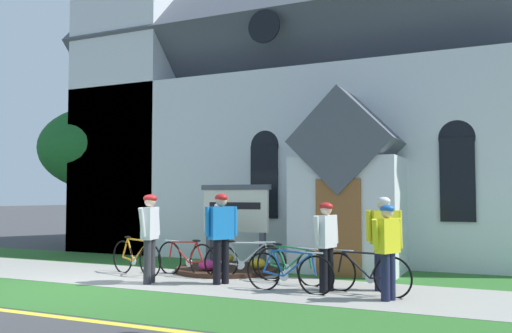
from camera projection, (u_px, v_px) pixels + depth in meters
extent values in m
plane|color=#3D3D3F|center=(187.00, 264.00, 13.83)|extent=(140.00, 140.00, 0.00)
cube|color=#99968E|center=(196.00, 281.00, 11.04)|extent=(32.00, 2.65, 0.01)
cube|color=#2D6628|center=(120.00, 302.00, 8.86)|extent=(32.00, 2.15, 0.01)
cube|color=#2D6628|center=(247.00, 267.00, 13.20)|extent=(24.00, 2.12, 0.01)
cube|color=yellow|center=(65.00, 318.00, 7.74)|extent=(28.00, 0.16, 0.01)
cube|color=silver|center=(315.00, 171.00, 18.03)|extent=(13.58, 8.22, 5.09)
cube|color=#4C515B|center=(314.00, 47.00, 18.25)|extent=(14.08, 8.37, 8.37)
cube|color=silver|center=(141.00, 64.00, 18.11)|extent=(3.22, 3.22, 12.23)
cube|color=silver|center=(348.00, 215.00, 12.48)|extent=(2.40, 1.60, 2.60)
cube|color=#4C515B|center=(348.00, 143.00, 12.57)|extent=(2.40, 1.80, 2.40)
cube|color=brown|center=(338.00, 228.00, 11.73)|extent=(1.00, 0.06, 2.10)
cube|color=black|center=(264.00, 182.00, 14.24)|extent=(0.76, 0.06, 1.90)
cone|color=black|center=(264.00, 146.00, 14.30)|extent=(0.80, 0.06, 0.80)
cube|color=black|center=(457.00, 179.00, 12.26)|extent=(0.76, 0.06, 1.90)
cone|color=black|center=(457.00, 137.00, 12.32)|extent=(0.80, 0.06, 0.80)
cylinder|color=black|center=(264.00, 26.00, 14.47)|extent=(0.90, 0.06, 0.90)
cube|color=#474C56|center=(209.00, 249.00, 13.19)|extent=(0.12, 0.12, 0.89)
cube|color=#474C56|center=(263.00, 252.00, 12.52)|extent=(0.12, 0.12, 0.89)
cube|color=silver|center=(235.00, 211.00, 12.91)|extent=(1.73, 0.16, 0.99)
cube|color=#474C56|center=(235.00, 187.00, 12.94)|extent=(1.85, 0.21, 0.12)
cube|color=black|center=(234.00, 206.00, 12.87)|extent=(1.38, 0.08, 0.16)
cylinder|color=#382319|center=(226.00, 270.00, 12.43)|extent=(2.33, 2.33, 0.10)
ellipsoid|color=gold|center=(258.00, 264.00, 12.18)|extent=(0.36, 0.36, 0.24)
ellipsoid|color=gold|center=(226.00, 258.00, 13.24)|extent=(0.36, 0.36, 0.24)
ellipsoid|color=#CC338C|center=(207.00, 265.00, 11.93)|extent=(0.36, 0.36, 0.24)
torus|color=black|center=(264.00, 271.00, 10.07)|extent=(0.71, 0.12, 0.71)
torus|color=black|center=(316.00, 276.00, 9.52)|extent=(0.71, 0.12, 0.71)
cylinder|color=#194CA5|center=(297.00, 265.00, 9.72)|extent=(0.57, 0.10, 0.46)
cylinder|color=#194CA5|center=(292.00, 252.00, 9.79)|extent=(0.79, 0.12, 0.07)
cylinder|color=#194CA5|center=(278.00, 263.00, 9.92)|extent=(0.27, 0.07, 0.47)
cylinder|color=#194CA5|center=(274.00, 274.00, 9.96)|extent=(0.43, 0.08, 0.09)
cylinder|color=#194CA5|center=(268.00, 261.00, 10.03)|extent=(0.23, 0.06, 0.42)
cylinder|color=#194CA5|center=(314.00, 265.00, 9.55)|extent=(0.12, 0.05, 0.38)
ellipsoid|color=black|center=(272.00, 248.00, 9.99)|extent=(0.25, 0.11, 0.05)
cylinder|color=silver|center=(311.00, 253.00, 9.59)|extent=(0.44, 0.08, 0.03)
cylinder|color=silver|center=(284.00, 276.00, 9.85)|extent=(0.18, 0.04, 0.18)
torus|color=black|center=(221.00, 262.00, 11.38)|extent=(0.69, 0.29, 0.73)
torus|color=black|center=(269.00, 263.00, 11.32)|extent=(0.69, 0.29, 0.73)
cylinder|color=#B7B7BC|center=(253.00, 254.00, 11.35)|extent=(0.52, 0.23, 0.48)
cylinder|color=#B7B7BC|center=(248.00, 243.00, 11.37)|extent=(0.71, 0.30, 0.04)
cylinder|color=#B7B7BC|center=(235.00, 254.00, 11.37)|extent=(0.25, 0.12, 0.48)
cylinder|color=#B7B7BC|center=(231.00, 264.00, 11.37)|extent=(0.39, 0.18, 0.09)
cylinder|color=#B7B7BC|center=(226.00, 252.00, 11.39)|extent=(0.21, 0.11, 0.42)
cylinder|color=#B7B7BC|center=(267.00, 253.00, 11.33)|extent=(0.12, 0.08, 0.41)
ellipsoid|color=black|center=(230.00, 241.00, 11.39)|extent=(0.25, 0.16, 0.05)
cylinder|color=silver|center=(265.00, 242.00, 11.35)|extent=(0.42, 0.18, 0.03)
cylinder|color=silver|center=(240.00, 265.00, 11.35)|extent=(0.18, 0.08, 0.18)
torus|color=black|center=(203.00, 261.00, 11.49)|extent=(0.73, 0.20, 0.74)
torus|color=black|center=(170.00, 258.00, 12.10)|extent=(0.73, 0.20, 0.74)
cylinder|color=#A51E19|center=(181.00, 252.00, 11.90)|extent=(0.54, 0.15, 0.45)
cylinder|color=#A51E19|center=(184.00, 242.00, 11.85)|extent=(0.73, 0.20, 0.07)
cylinder|color=#A51E19|center=(193.00, 252.00, 11.68)|extent=(0.25, 0.09, 0.46)
cylinder|color=#A51E19|center=(196.00, 262.00, 11.61)|extent=(0.40, 0.12, 0.09)
cylinder|color=#A51E19|center=(200.00, 252.00, 11.56)|extent=(0.22, 0.08, 0.41)
cylinder|color=#A51E19|center=(171.00, 250.00, 12.08)|extent=(0.12, 0.06, 0.37)
ellipsoid|color=black|center=(197.00, 241.00, 11.63)|extent=(0.25, 0.13, 0.05)
cylinder|color=silver|center=(172.00, 241.00, 12.07)|extent=(0.44, 0.12, 0.03)
cylinder|color=silver|center=(189.00, 262.00, 11.73)|extent=(0.18, 0.06, 0.18)
torus|color=black|center=(393.00, 278.00, 9.27)|extent=(0.71, 0.22, 0.72)
torus|color=black|center=(339.00, 272.00, 9.94)|extent=(0.71, 0.22, 0.72)
cylinder|color=black|center=(356.00, 265.00, 9.72)|extent=(0.56, 0.18, 0.46)
cylinder|color=black|center=(362.00, 253.00, 9.66)|extent=(0.77, 0.23, 0.04)
cylinder|color=black|center=(376.00, 266.00, 9.48)|extent=(0.26, 0.10, 0.45)
cylinder|color=black|center=(381.00, 278.00, 9.41)|extent=(0.42, 0.14, 0.09)
cylinder|color=black|center=(387.00, 266.00, 9.34)|extent=(0.22, 0.09, 0.40)
cylinder|color=black|center=(341.00, 262.00, 9.93)|extent=(0.12, 0.07, 0.39)
ellipsoid|color=black|center=(382.00, 252.00, 9.42)|extent=(0.25, 0.14, 0.05)
cylinder|color=silver|center=(343.00, 250.00, 9.91)|extent=(0.43, 0.14, 0.03)
cylinder|color=silver|center=(370.00, 278.00, 9.54)|extent=(0.18, 0.07, 0.18)
torus|color=black|center=(271.00, 265.00, 11.07)|extent=(0.69, 0.21, 0.70)
torus|color=black|center=(311.00, 269.00, 10.45)|extent=(0.69, 0.21, 0.70)
cylinder|color=#19723F|center=(297.00, 259.00, 10.67)|extent=(0.53, 0.17, 0.44)
cylinder|color=#19723F|center=(292.00, 248.00, 10.75)|extent=(0.72, 0.22, 0.08)
cylinder|color=#19723F|center=(282.00, 257.00, 10.90)|extent=(0.25, 0.10, 0.46)
cylinder|color=#19723F|center=(278.00, 267.00, 10.94)|extent=(0.39, 0.13, 0.09)
cylinder|color=#19723F|center=(274.00, 255.00, 11.02)|extent=(0.21, 0.09, 0.41)
cylinder|color=#19723F|center=(310.00, 259.00, 10.48)|extent=(0.12, 0.06, 0.37)
ellipsoid|color=black|center=(278.00, 244.00, 10.98)|extent=(0.25, 0.14, 0.05)
cylinder|color=silver|center=(308.00, 249.00, 10.52)|extent=(0.43, 0.14, 0.03)
cylinder|color=silver|center=(286.00, 269.00, 10.82)|extent=(0.18, 0.06, 0.18)
torus|color=black|center=(123.00, 257.00, 12.30)|extent=(0.72, 0.26, 0.74)
torus|color=black|center=(150.00, 261.00, 11.63)|extent=(0.72, 0.26, 0.74)
cylinder|color=orange|center=(141.00, 251.00, 11.87)|extent=(0.53, 0.20, 0.48)
cylinder|color=orange|center=(138.00, 240.00, 11.95)|extent=(0.72, 0.26, 0.06)
cylinder|color=orange|center=(130.00, 250.00, 12.12)|extent=(0.25, 0.11, 0.49)
cylinder|color=orange|center=(128.00, 259.00, 12.16)|extent=(0.40, 0.16, 0.09)
cylinder|color=orange|center=(125.00, 248.00, 12.25)|extent=(0.22, 0.10, 0.44)
cylinder|color=orange|center=(149.00, 251.00, 11.67)|extent=(0.12, 0.07, 0.41)
ellipsoid|color=black|center=(128.00, 237.00, 12.20)|extent=(0.25, 0.15, 0.05)
cylinder|color=silver|center=(148.00, 240.00, 11.70)|extent=(0.43, 0.16, 0.03)
cylinder|color=silver|center=(133.00, 261.00, 12.03)|extent=(0.18, 0.07, 0.18)
cylinder|color=black|center=(323.00, 271.00, 9.73)|extent=(0.15, 0.15, 0.80)
cylinder|color=black|center=(329.00, 269.00, 9.91)|extent=(0.15, 0.15, 0.80)
cube|color=silver|center=(326.00, 231.00, 9.86)|extent=(0.28, 0.48, 0.58)
sphere|color=beige|center=(326.00, 210.00, 9.88)|extent=(0.21, 0.21, 0.21)
ellipsoid|color=red|center=(326.00, 206.00, 9.88)|extent=(0.29, 0.26, 0.14)
cylinder|color=silver|center=(317.00, 231.00, 9.66)|extent=(0.09, 0.17, 0.53)
cylinder|color=silver|center=(335.00, 229.00, 10.06)|extent=(0.09, 0.16, 0.53)
cylinder|color=#191E38|center=(391.00, 267.00, 9.96)|extent=(0.15, 0.15, 0.85)
cylinder|color=#191E38|center=(379.00, 268.00, 9.90)|extent=(0.15, 0.15, 0.85)
cube|color=yellow|center=(384.00, 227.00, 9.97)|extent=(0.50, 0.45, 0.62)
sphere|color=beige|center=(384.00, 204.00, 9.99)|extent=(0.22, 0.22, 0.22)
ellipsoid|color=silver|center=(384.00, 201.00, 10.00)|extent=(0.35, 0.36, 0.15)
cylinder|color=yellow|center=(400.00, 226.00, 10.00)|extent=(0.09, 0.12, 0.56)
cylinder|color=yellow|center=(369.00, 226.00, 9.95)|extent=(0.09, 0.11, 0.56)
cylinder|color=#2D2D33|center=(223.00, 257.00, 12.06)|extent=(0.15, 0.15, 0.78)
cylinder|color=#2D2D33|center=(215.00, 256.00, 12.10)|extent=(0.15, 0.15, 0.78)
cube|color=green|center=(219.00, 226.00, 12.12)|extent=(0.47, 0.28, 0.57)
sphere|color=tan|center=(219.00, 208.00, 12.14)|extent=(0.20, 0.20, 0.20)
ellipsoid|color=silver|center=(219.00, 206.00, 12.14)|extent=(0.26, 0.29, 0.14)
cylinder|color=green|center=(230.00, 225.00, 12.02)|extent=(0.09, 0.21, 0.52)
cylinder|color=green|center=(208.00, 224.00, 12.22)|extent=(0.09, 0.22, 0.52)
cylinder|color=#191E38|center=(385.00, 277.00, 8.94)|extent=(0.15, 0.15, 0.79)
cylinder|color=#191E38|center=(391.00, 277.00, 9.04)|extent=(0.15, 0.15, 0.79)
cube|color=yellow|center=(388.00, 236.00, 9.03)|extent=(0.37, 0.49, 0.57)
sphere|color=beige|center=(387.00, 212.00, 9.05)|extent=(0.20, 0.20, 0.20)
ellipsoid|color=#1E59B2|center=(387.00, 209.00, 9.05)|extent=(0.32, 0.30, 0.14)
cylinder|color=yellow|center=(375.00, 235.00, 8.89)|extent=(0.09, 0.22, 0.52)
cylinder|color=yellow|center=(399.00, 233.00, 9.18)|extent=(0.09, 0.21, 0.52)
cylinder|color=#2D2D33|center=(147.00, 262.00, 10.67)|extent=(0.15, 0.15, 0.87)
cylinder|color=#2D2D33|center=(152.00, 261.00, 10.89)|extent=(0.15, 0.15, 0.87)
cube|color=silver|center=(150.00, 223.00, 10.82)|extent=(0.31, 0.52, 0.64)
sphere|color=beige|center=(150.00, 202.00, 10.84)|extent=(0.23, 0.23, 0.23)
ellipsoid|color=red|center=(150.00, 198.00, 10.84)|extent=(0.33, 0.30, 0.16)
cylinder|color=silver|center=(142.00, 222.00, 10.54)|extent=(0.09, 0.20, 0.58)
cylinder|color=silver|center=(157.00, 221.00, 11.10)|extent=(0.09, 0.14, 0.58)
cylinder|color=black|center=(217.00, 262.00, 10.61)|extent=(0.15, 0.15, 0.88)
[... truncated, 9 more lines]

